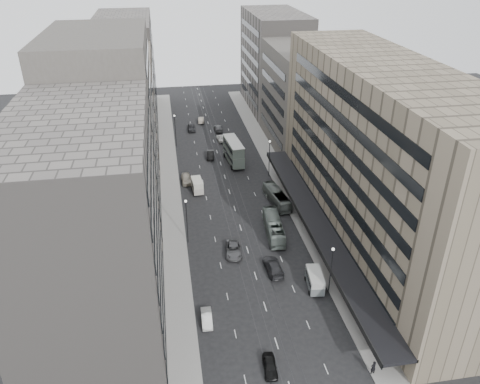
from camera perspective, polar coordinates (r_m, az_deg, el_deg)
ground at (r=73.05m, az=2.06°, el=-10.65°), size 220.00×220.00×0.00m
sidewalk_right at (r=106.43m, az=4.44°, el=2.74°), size 4.00×125.00×0.15m
sidewalk_left at (r=103.71m, az=-8.57°, el=1.77°), size 4.00×125.00×0.15m
department_store at (r=78.15m, az=16.71°, el=3.73°), size 19.20×60.00×30.00m
building_right_mid at (r=117.58m, az=7.57°, el=11.34°), size 15.00×28.00×24.00m
building_right_far at (r=145.06m, az=4.20°, el=15.58°), size 15.00×32.00×28.00m
building_left_a at (r=57.51m, az=-17.60°, el=-5.74°), size 15.00×28.00×30.00m
building_left_b at (r=80.51m, az=-15.78°, el=6.18°), size 15.00×26.00×34.00m
building_left_c at (r=107.30m, az=-14.34°, el=9.32°), size 15.00×28.00×25.00m
building_left_d at (r=138.57m, az=-13.64°, el=14.28°), size 15.00×38.00×28.00m
lamp_right_near at (r=68.41m, az=11.07°, el=-8.84°), size 0.44×0.44×8.32m
lamp_right_far at (r=101.58m, az=3.61°, el=4.66°), size 0.44×0.44×8.32m
lamp_left_near at (r=78.89m, az=-6.54°, el=-2.95°), size 0.44×0.44×8.32m
lamp_left_far at (r=117.80m, az=-7.92°, el=7.86°), size 0.44×0.44×8.32m
bus_near at (r=82.60m, az=4.13°, el=-4.27°), size 3.41×11.05×3.03m
bus_far at (r=92.21m, az=4.50°, el=-0.62°), size 3.75×10.36×2.82m
double_decker at (r=108.49m, az=-0.78°, el=5.01°), size 3.84×10.17×5.44m
vw_microbus at (r=71.54m, az=9.12°, el=-10.53°), size 2.70×5.13×2.66m
panel_van at (r=96.50m, az=-5.24°, el=0.83°), size 2.44×4.55×2.78m
sedan_0 at (r=60.32m, az=3.67°, el=-20.39°), size 1.92×4.10×1.36m
sedan_1 at (r=65.99m, az=-4.08°, el=-15.09°), size 1.51×4.07×1.33m
sedan_2 at (r=78.03m, az=-0.78°, el=-7.02°), size 3.24×5.90×1.56m
sedan_3 at (r=74.41m, az=4.10°, el=-9.05°), size 2.61×5.93×1.69m
sedan_4 at (r=100.91m, az=-6.56°, el=1.61°), size 2.05×5.00×1.70m
sedan_5 at (r=112.13m, az=-3.62°, el=4.56°), size 2.20×4.96×1.58m
sedan_6 at (r=122.04m, az=-2.23°, el=6.59°), size 2.59×5.19×1.41m
sedan_7 at (r=128.83m, az=-2.68°, el=7.80°), size 2.26×5.19×1.49m
sedan_8 at (r=129.42m, az=-5.95°, el=7.82°), size 2.03×4.97×1.69m
sedan_9 at (r=135.42m, az=-4.76°, el=8.78°), size 2.00×4.74×1.52m
pedestrian at (r=61.53m, az=15.94°, el=-19.88°), size 0.80×0.61×1.98m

